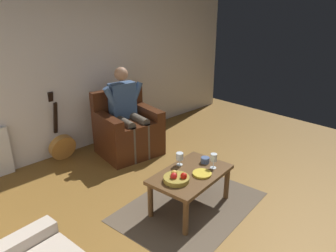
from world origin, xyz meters
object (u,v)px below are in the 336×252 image
at_px(coffee_table, 191,178).
at_px(fruit_bowl, 177,178).
at_px(wine_glass_far, 214,158).
at_px(decorative_dish, 202,174).
at_px(guitar, 62,145).
at_px(wine_glass_near, 180,157).
at_px(candle_jar, 205,160).
at_px(person_seated, 127,109).
at_px(armchair, 128,132).

height_order(coffee_table, fruit_bowl, fruit_bowl).
height_order(wine_glass_far, decorative_dish, wine_glass_far).
xyz_separation_m(guitar, wine_glass_near, (-0.50, 1.89, 0.31)).
relative_size(wine_glass_far, fruit_bowl, 0.64).
distance_m(decorative_dish, candle_jar, 0.29).
xyz_separation_m(decorative_dish, candle_jar, (-0.24, -0.16, 0.02)).
distance_m(person_seated, fruit_bowl, 1.72).
bearing_deg(candle_jar, person_seated, -92.63).
bearing_deg(decorative_dish, armchair, -100.32).
bearing_deg(wine_glass_far, wine_glass_near, -55.97).
bearing_deg(decorative_dish, wine_glass_far, -177.37).
bearing_deg(wine_glass_near, guitar, -75.08).
bearing_deg(decorative_dish, guitar, -76.90).
distance_m(armchair, person_seated, 0.36).
distance_m(armchair, wine_glass_far, 1.73).
bearing_deg(guitar, candle_jar, 110.14).
xyz_separation_m(wine_glass_far, fruit_bowl, (0.49, -0.09, -0.09)).
relative_size(armchair, decorative_dish, 4.61).
relative_size(fruit_bowl, candle_jar, 2.72).
relative_size(coffee_table, decorative_dish, 4.72).
bearing_deg(candle_jar, guitar, -69.86).
bearing_deg(guitar, wine_glass_near, 104.92).
bearing_deg(wine_glass_far, fruit_bowl, -10.45).
height_order(coffee_table, decorative_dish, decorative_dish).
xyz_separation_m(coffee_table, wine_glass_near, (-0.04, -0.21, 0.17)).
xyz_separation_m(armchair, fruit_bowl, (0.60, 1.62, 0.13)).
bearing_deg(person_seated, guitar, -24.62).
height_order(armchair, coffee_table, armchair).
bearing_deg(wine_glass_near, decorative_dish, 92.05).
height_order(person_seated, decorative_dish, person_seated).
distance_m(guitar, wine_glass_far, 2.34).
relative_size(wine_glass_far, candle_jar, 1.75).
distance_m(person_seated, wine_glass_far, 1.70).
relative_size(wine_glass_near, wine_glass_far, 0.85).
relative_size(person_seated, guitar, 1.31).
bearing_deg(wine_glass_far, armchair, -93.77).
relative_size(wine_glass_near, candle_jar, 1.49).
xyz_separation_m(wine_glass_far, candle_jar, (-0.04, -0.15, -0.09)).
distance_m(coffee_table, fruit_bowl, 0.26).
bearing_deg(guitar, coffee_table, 102.35).
relative_size(armchair, wine_glass_near, 6.38).
height_order(guitar, fruit_bowl, guitar).
height_order(person_seated, candle_jar, person_seated).
distance_m(coffee_table, decorative_dish, 0.15).
distance_m(armchair, guitar, 0.97).
relative_size(coffee_table, candle_jar, 9.75).
distance_m(coffee_table, wine_glass_near, 0.27).
bearing_deg(armchair, wine_glass_near, 84.28).
distance_m(wine_glass_far, fruit_bowl, 0.51).
distance_m(guitar, wine_glass_near, 1.98).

